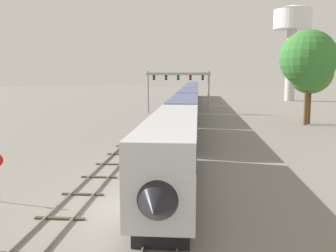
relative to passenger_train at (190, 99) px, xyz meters
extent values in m
plane|color=gray|center=(-2.00, -52.29, -2.61)|extent=(400.00, 400.00, 0.00)
cube|color=slate|center=(-0.72, 7.71, -2.53)|extent=(0.07, 200.00, 0.16)
cube|color=slate|center=(0.72, 7.71, -2.53)|extent=(0.07, 200.00, 0.16)
cube|color=#473828|center=(0.00, -54.29, -2.56)|extent=(2.60, 0.24, 0.10)
cube|color=#473828|center=(0.00, -50.29, -2.56)|extent=(2.60, 0.24, 0.10)
cube|color=#473828|center=(0.00, -46.29, -2.56)|extent=(2.60, 0.24, 0.10)
cube|color=#473828|center=(0.00, -42.29, -2.56)|extent=(2.60, 0.24, 0.10)
cube|color=#473828|center=(0.00, -38.29, -2.56)|extent=(2.60, 0.24, 0.10)
cube|color=#473828|center=(0.00, -34.29, -2.56)|extent=(2.60, 0.24, 0.10)
cube|color=#473828|center=(0.00, -30.29, -2.56)|extent=(2.60, 0.24, 0.10)
cube|color=#473828|center=(0.00, -26.29, -2.56)|extent=(2.60, 0.24, 0.10)
cube|color=#473828|center=(0.00, -22.29, -2.56)|extent=(2.60, 0.24, 0.10)
cube|color=#473828|center=(0.00, -18.29, -2.56)|extent=(2.60, 0.24, 0.10)
cube|color=#473828|center=(0.00, -14.29, -2.56)|extent=(2.60, 0.24, 0.10)
cube|color=#473828|center=(0.00, -10.29, -2.56)|extent=(2.60, 0.24, 0.10)
cube|color=#473828|center=(0.00, -6.29, -2.56)|extent=(2.60, 0.24, 0.10)
cube|color=#473828|center=(0.00, -2.29, -2.56)|extent=(2.60, 0.24, 0.10)
cube|color=#473828|center=(0.00, 1.71, -2.56)|extent=(2.60, 0.24, 0.10)
cube|color=#473828|center=(0.00, 5.71, -2.56)|extent=(2.60, 0.24, 0.10)
cube|color=#473828|center=(0.00, 9.71, -2.56)|extent=(2.60, 0.24, 0.10)
cube|color=#473828|center=(0.00, 13.71, -2.56)|extent=(2.60, 0.24, 0.10)
cube|color=#473828|center=(0.00, 17.71, -2.56)|extent=(2.60, 0.24, 0.10)
cube|color=#473828|center=(0.00, 21.71, -2.56)|extent=(2.60, 0.24, 0.10)
cube|color=#473828|center=(0.00, 25.71, -2.56)|extent=(2.60, 0.24, 0.10)
cube|color=#473828|center=(0.00, 29.71, -2.56)|extent=(2.60, 0.24, 0.10)
cube|color=#473828|center=(0.00, 33.71, -2.56)|extent=(2.60, 0.24, 0.10)
cube|color=#473828|center=(0.00, 37.71, -2.56)|extent=(2.60, 0.24, 0.10)
cube|color=#473828|center=(0.00, 41.71, -2.56)|extent=(2.60, 0.24, 0.10)
cube|color=#473828|center=(0.00, 45.71, -2.56)|extent=(2.60, 0.24, 0.10)
cube|color=#473828|center=(0.00, 49.71, -2.56)|extent=(2.60, 0.24, 0.10)
cube|color=#473828|center=(0.00, 53.71, -2.56)|extent=(2.60, 0.24, 0.10)
cube|color=#473828|center=(0.00, 57.71, -2.56)|extent=(2.60, 0.24, 0.10)
cube|color=#473828|center=(0.00, 61.71, -2.56)|extent=(2.60, 0.24, 0.10)
cube|color=#473828|center=(0.00, 65.71, -2.56)|extent=(2.60, 0.24, 0.10)
cube|color=#473828|center=(0.00, 69.71, -2.56)|extent=(2.60, 0.24, 0.10)
cube|color=#473828|center=(0.00, 73.71, -2.56)|extent=(2.60, 0.24, 0.10)
cube|color=#473828|center=(0.00, 77.71, -2.56)|extent=(2.60, 0.24, 0.10)
cube|color=#473828|center=(0.00, 81.71, -2.56)|extent=(2.60, 0.24, 0.10)
cube|color=#473828|center=(0.00, 85.71, -2.56)|extent=(2.60, 0.24, 0.10)
cube|color=#473828|center=(0.00, 89.71, -2.56)|extent=(2.60, 0.24, 0.10)
cube|color=#473828|center=(0.00, 93.71, -2.56)|extent=(2.60, 0.24, 0.10)
cube|color=#473828|center=(0.00, 97.71, -2.56)|extent=(2.60, 0.24, 0.10)
cube|color=#473828|center=(0.00, 101.71, -2.56)|extent=(2.60, 0.24, 0.10)
cube|color=#473828|center=(0.00, 105.71, -2.56)|extent=(2.60, 0.24, 0.10)
cube|color=slate|center=(-6.22, -12.29, -2.53)|extent=(0.07, 160.00, 0.16)
cube|color=slate|center=(-4.78, -12.29, -2.53)|extent=(0.07, 160.00, 0.16)
cube|color=#473828|center=(-5.50, -54.29, -2.56)|extent=(2.60, 0.24, 0.10)
cube|color=#473828|center=(-5.50, -50.29, -2.56)|extent=(2.60, 0.24, 0.10)
cube|color=#473828|center=(-5.50, -46.29, -2.56)|extent=(2.60, 0.24, 0.10)
cube|color=#473828|center=(-5.50, -42.29, -2.56)|extent=(2.60, 0.24, 0.10)
cube|color=#473828|center=(-5.50, -38.29, -2.56)|extent=(2.60, 0.24, 0.10)
cube|color=#473828|center=(-5.50, -34.29, -2.56)|extent=(2.60, 0.24, 0.10)
cube|color=#473828|center=(-5.50, -30.29, -2.56)|extent=(2.60, 0.24, 0.10)
cube|color=#473828|center=(-5.50, -26.29, -2.56)|extent=(2.60, 0.24, 0.10)
cube|color=#473828|center=(-5.50, -22.29, -2.56)|extent=(2.60, 0.24, 0.10)
cube|color=#473828|center=(-5.50, -18.29, -2.56)|extent=(2.60, 0.24, 0.10)
cube|color=#473828|center=(-5.50, -14.29, -2.56)|extent=(2.60, 0.24, 0.10)
cube|color=#473828|center=(-5.50, -10.29, -2.56)|extent=(2.60, 0.24, 0.10)
cube|color=#473828|center=(-5.50, -6.29, -2.56)|extent=(2.60, 0.24, 0.10)
cube|color=#473828|center=(-5.50, -2.29, -2.56)|extent=(2.60, 0.24, 0.10)
cube|color=#473828|center=(-5.50, 1.71, -2.56)|extent=(2.60, 0.24, 0.10)
cube|color=#473828|center=(-5.50, 5.71, -2.56)|extent=(2.60, 0.24, 0.10)
cube|color=#473828|center=(-5.50, 9.71, -2.56)|extent=(2.60, 0.24, 0.10)
cube|color=#473828|center=(-5.50, 13.71, -2.56)|extent=(2.60, 0.24, 0.10)
cube|color=#473828|center=(-5.50, 17.71, -2.56)|extent=(2.60, 0.24, 0.10)
cube|color=#473828|center=(-5.50, 21.71, -2.56)|extent=(2.60, 0.24, 0.10)
cube|color=#473828|center=(-5.50, 25.71, -2.56)|extent=(2.60, 0.24, 0.10)
cube|color=#473828|center=(-5.50, 29.71, -2.56)|extent=(2.60, 0.24, 0.10)
cube|color=#473828|center=(-5.50, 33.71, -2.56)|extent=(2.60, 0.24, 0.10)
cube|color=#473828|center=(-5.50, 37.71, -2.56)|extent=(2.60, 0.24, 0.10)
cube|color=#473828|center=(-5.50, 41.71, -2.56)|extent=(2.60, 0.24, 0.10)
cube|color=#473828|center=(-5.50, 45.71, -2.56)|extent=(2.60, 0.24, 0.10)
cube|color=#473828|center=(-5.50, 49.71, -2.56)|extent=(2.60, 0.24, 0.10)
cube|color=#473828|center=(-5.50, 53.71, -2.56)|extent=(2.60, 0.24, 0.10)
cube|color=#473828|center=(-5.50, 57.71, -2.56)|extent=(2.60, 0.24, 0.10)
cube|color=#473828|center=(-5.50, 61.71, -2.56)|extent=(2.60, 0.24, 0.10)
cube|color=#473828|center=(-5.50, 65.71, -2.56)|extent=(2.60, 0.24, 0.10)
cube|color=silver|center=(0.00, -49.05, 0.29)|extent=(3.00, 18.47, 3.80)
cone|color=black|center=(0.00, -58.49, -0.11)|extent=(2.88, 2.60, 2.88)
cube|color=black|center=(0.00, -57.09, 1.43)|extent=(3.04, 1.80, 1.10)
cube|color=black|center=(0.00, -49.05, -2.11)|extent=(2.52, 16.62, 1.00)
cube|color=#4C5684|center=(0.00, -29.58, 0.29)|extent=(3.00, 18.47, 3.80)
cube|color=black|center=(0.00, -29.58, 0.69)|extent=(3.04, 16.99, 0.90)
cube|color=black|center=(0.00, -29.58, -2.11)|extent=(2.52, 16.62, 1.00)
cube|color=#4C5684|center=(0.00, -10.11, 0.29)|extent=(3.00, 18.47, 3.80)
cube|color=black|center=(0.00, -10.11, 0.69)|extent=(3.04, 16.99, 0.90)
cube|color=black|center=(0.00, -10.11, -2.11)|extent=(2.52, 16.62, 1.00)
cube|color=#4C5684|center=(0.00, 9.36, 0.29)|extent=(3.00, 18.47, 3.80)
cube|color=black|center=(0.00, 9.36, 0.69)|extent=(3.04, 16.99, 0.90)
cube|color=black|center=(0.00, 9.36, -2.11)|extent=(2.52, 16.62, 1.00)
cube|color=#4C5684|center=(0.00, 28.83, 0.29)|extent=(3.00, 18.47, 3.80)
cube|color=black|center=(0.00, 28.83, 0.69)|extent=(3.04, 16.99, 0.90)
cube|color=black|center=(0.00, 28.83, -2.11)|extent=(2.52, 16.62, 1.00)
cube|color=#4C5684|center=(0.00, 48.30, 0.29)|extent=(3.00, 18.47, 3.80)
cube|color=black|center=(0.00, 48.30, 0.69)|extent=(3.04, 16.99, 0.90)
cube|color=black|center=(0.00, 48.30, -2.11)|extent=(2.52, 16.62, 1.00)
cylinder|color=#999BA0|center=(-8.00, 0.21, 1.38)|extent=(0.36, 0.36, 7.98)
cylinder|color=#999BA0|center=(3.50, 0.21, 1.38)|extent=(0.36, 0.36, 7.98)
cube|color=#999BA0|center=(-2.25, 0.21, 4.77)|extent=(12.10, 0.36, 0.50)
cube|color=black|center=(-6.85, 0.26, 4.07)|extent=(0.44, 0.32, 0.90)
sphere|color=green|center=(-6.85, 0.07, 4.07)|extent=(0.28, 0.28, 0.28)
cube|color=black|center=(-4.55, 0.26, 4.07)|extent=(0.44, 0.32, 0.90)
sphere|color=green|center=(-4.55, 0.07, 4.07)|extent=(0.28, 0.28, 0.28)
cube|color=black|center=(-2.25, 0.26, 4.07)|extent=(0.44, 0.32, 0.90)
sphere|color=green|center=(-2.25, 0.07, 4.07)|extent=(0.28, 0.28, 0.28)
cube|color=black|center=(0.05, 0.26, 4.07)|extent=(0.44, 0.32, 0.90)
sphere|color=red|center=(0.05, 0.07, 4.07)|extent=(0.28, 0.28, 0.28)
cube|color=black|center=(2.35, 0.26, 4.07)|extent=(0.44, 0.32, 0.90)
sphere|color=green|center=(2.35, 0.07, 4.07)|extent=(0.28, 0.28, 0.28)
cylinder|color=beige|center=(26.57, 35.65, 7.02)|extent=(2.60, 2.60, 19.27)
cylinder|color=white|center=(26.57, 35.65, 19.25)|extent=(9.96, 9.96, 5.20)
cone|color=white|center=(26.57, 35.65, 22.45)|extent=(10.16, 10.16, 1.20)
cylinder|color=brown|center=(17.94, -14.34, 0.12)|extent=(0.56, 0.56, 5.46)
sphere|color=#427F2D|center=(17.94, -14.34, 5.13)|extent=(6.54, 6.54, 6.54)
cylinder|color=brown|center=(17.17, -15.61, 0.76)|extent=(0.56, 0.56, 6.75)
sphere|color=#387A33|center=(17.17, -15.61, 6.98)|extent=(8.12, 8.12, 8.12)
camera|label=1|loc=(1.55, -72.80, 4.84)|focal=41.22mm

